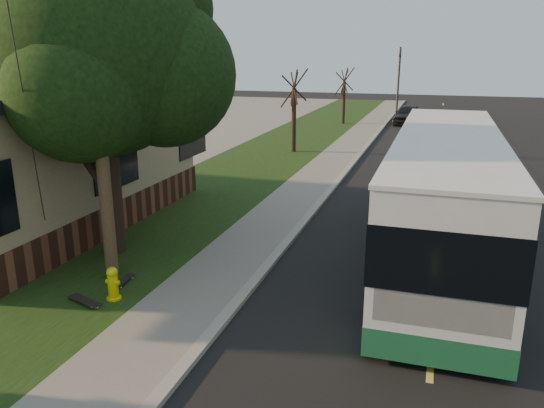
{
  "coord_description": "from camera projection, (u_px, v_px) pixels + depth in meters",
  "views": [
    {
      "loc": [
        3.8,
        -8.92,
        5.23
      ],
      "look_at": [
        -0.08,
        3.35,
        1.5
      ],
      "focal_mm": 35.0,
      "sensor_mm": 36.0,
      "label": 1
    }
  ],
  "objects": [
    {
      "name": "ground",
      "position": [
        226.0,
        319.0,
        10.72
      ],
      "size": [
        120.0,
        120.0,
        0.0
      ],
      "primitive_type": "plane",
      "color": "black",
      "rests_on": "ground"
    },
    {
      "name": "road",
      "position": [
        438.0,
        204.0,
        18.73
      ],
      "size": [
        8.0,
        80.0,
        0.01
      ],
      "primitive_type": "cube",
      "color": "black",
      "rests_on": "ground"
    },
    {
      "name": "curb",
      "position": [
        327.0,
        194.0,
        19.87
      ],
      "size": [
        0.25,
        80.0,
        0.12
      ],
      "primitive_type": "cube",
      "color": "gray",
      "rests_on": "ground"
    },
    {
      "name": "sidewalk",
      "position": [
        301.0,
        192.0,
        20.16
      ],
      "size": [
        2.0,
        80.0,
        0.08
      ],
      "primitive_type": "cube",
      "color": "slate",
      "rests_on": "ground"
    },
    {
      "name": "grass_verge",
      "position": [
        217.0,
        186.0,
        21.17
      ],
      "size": [
        5.0,
        80.0,
        0.07
      ],
      "primitive_type": "cube",
      "color": "black",
      "rests_on": "ground"
    },
    {
      "name": "building_lot",
      "position": [
        14.0,
        170.0,
        24.07
      ],
      "size": [
        15.0,
        80.0,
        0.04
      ],
      "primitive_type": "cube",
      "color": "slate",
      "rests_on": "ground"
    },
    {
      "name": "fire_hydrant",
      "position": [
        113.0,
        283.0,
        11.36
      ],
      "size": [
        0.32,
        0.32,
        0.74
      ],
      "color": "yellow",
      "rests_on": "grass_verge"
    },
    {
      "name": "utility_pole",
      "position": [
        95.0,
        80.0,
        11.3
      ],
      "size": [
        2.86,
        3.21,
        9.07
      ],
      "color": "#473321",
      "rests_on": "ground"
    },
    {
      "name": "leafy_tree",
      "position": [
        103.0,
        53.0,
        12.92
      ],
      "size": [
        6.3,
        6.0,
        7.8
      ],
      "color": "black",
      "rests_on": "grass_verge"
    },
    {
      "name": "bare_tree_near",
      "position": [
        294.0,
        112.0,
        27.62
      ],
      "size": [
        1.38,
        1.21,
        4.31
      ],
      "color": "black",
      "rests_on": "grass_verge"
    },
    {
      "name": "bare_tree_far",
      "position": [
        344.0,
        97.0,
        38.51
      ],
      "size": [
        1.38,
        1.21,
        4.03
      ],
      "color": "black",
      "rests_on": "grass_verge"
    },
    {
      "name": "traffic_signal",
      "position": [
        399.0,
        78.0,
        40.84
      ],
      "size": [
        0.18,
        0.22,
        5.5
      ],
      "color": "#2D2D30",
      "rests_on": "ground"
    },
    {
      "name": "transit_bus",
      "position": [
        445.0,
        192.0,
        13.76
      ],
      "size": [
        2.74,
        11.86,
        3.21
      ],
      "color": "silver",
      "rests_on": "ground"
    },
    {
      "name": "skateboard_main",
      "position": [
        124.0,
        281.0,
        12.22
      ],
      "size": [
        0.28,
        0.8,
        0.07
      ],
      "color": "black",
      "rests_on": "grass_verge"
    },
    {
      "name": "skateboard_spare",
      "position": [
        84.0,
        301.0,
        11.23
      ],
      "size": [
        0.92,
        0.5,
        0.08
      ],
      "color": "black",
      "rests_on": "grass_verge"
    },
    {
      "name": "dumpster",
      "position": [
        57.0,
        208.0,
        16.15
      ],
      "size": [
        1.6,
        1.47,
        1.14
      ],
      "color": "black",
      "rests_on": "building_lot"
    },
    {
      "name": "distant_car",
      "position": [
        408.0,
        114.0,
        39.03
      ],
      "size": [
        1.97,
        4.28,
        1.42
      ],
      "primitive_type": "imported",
      "rotation": [
        0.0,
        0.0,
        -0.07
      ],
      "color": "black",
      "rests_on": "ground"
    }
  ]
}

